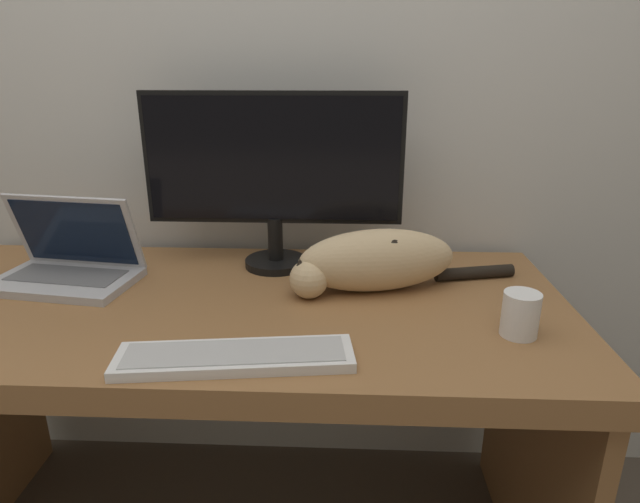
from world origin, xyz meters
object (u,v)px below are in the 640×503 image
laptop (68,265)px  coffee_mug (520,314)px  cat (375,260)px  external_keyboard (235,357)px  monitor (273,170)px

laptop → coffee_mug: laptop is taller
cat → coffee_mug: bearing=-50.5°
external_keyboard → coffee_mug: 0.57m
laptop → external_keyboard: 0.62m
external_keyboard → cat: 0.45m
external_keyboard → coffee_mug: (0.55, 0.13, 0.04)m
monitor → coffee_mug: 0.69m
monitor → cat: (0.26, -0.15, -0.19)m
laptop → coffee_mug: (1.05, -0.24, 0.00)m
laptop → external_keyboard: size_ratio=0.81×
monitor → external_keyboard: 0.56m
cat → coffee_mug: 0.36m
monitor → external_keyboard: (-0.01, -0.50, -0.25)m
laptop → external_keyboard: laptop is taller
cat → external_keyboard: bearing=-140.7°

